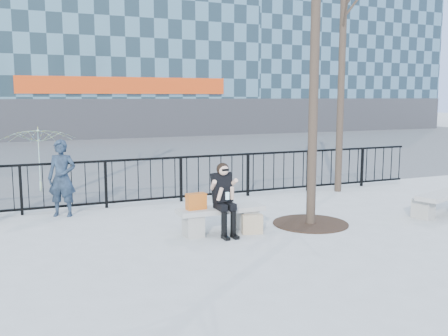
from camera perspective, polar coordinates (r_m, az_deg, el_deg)
name	(u,v)px	position (r m, az deg, el deg)	size (l,w,h in m)	color
ground	(221,233)	(9.42, -0.34, -7.42)	(120.00, 120.00, 0.00)	#9B9B96
street_surface	(96,152)	(23.77, -14.42, 1.80)	(60.00, 23.00, 0.01)	#474747
railing	(173,179)	(12.06, -5.84, -1.31)	(14.00, 0.06, 1.10)	black
tree_grate	(310,223)	(10.19, 9.85, -6.26)	(1.50, 1.50, 0.02)	black
bench_main	(221,217)	(9.34, -0.34, -5.64)	(1.65, 0.46, 0.49)	gray
bench_second	(444,201)	(11.67, 23.80, -3.52)	(1.69, 0.47, 0.50)	gray
seated_woman	(224,199)	(9.12, 0.04, -3.60)	(0.50, 0.64, 1.34)	black
handbag	(196,201)	(9.11, -3.21, -3.82)	(0.36, 0.17, 0.30)	#B75316
shopping_bag	(252,224)	(9.32, 3.26, -6.44)	(0.38, 0.14, 0.36)	#C2B589
standing_man	(62,178)	(11.09, -18.03, -1.11)	(0.60, 0.39, 1.64)	black
vendor_umbrella	(39,160)	(14.12, -20.37, 0.91)	(1.90, 1.94, 1.75)	yellow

